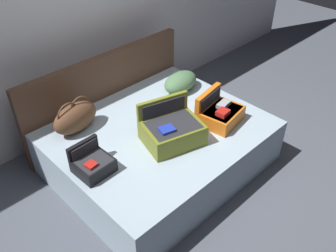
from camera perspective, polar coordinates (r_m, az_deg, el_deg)
The scene contains 9 objects.
ground_plane at distance 3.79m, azimuth 2.92°, elevation -8.99°, with size 12.00×12.00×0.00m, color #4C515B.
back_wall at distance 4.18m, azimuth -13.82°, elevation 16.08°, with size 8.00×0.10×2.60m, color silver.
bed at distance 3.83m, azimuth -1.32°, elevation -3.33°, with size 2.05×1.69×0.49m, color #99ADBC.
headboard at distance 4.25m, azimuth -9.57°, elevation 4.82°, with size 2.09×0.08×0.99m, color #4C3323.
hard_case_large at distance 3.44m, azimuth 0.60°, elevation -0.68°, with size 0.62×0.55×0.39m.
hard_case_medium at distance 3.75m, azimuth 8.04°, elevation 2.03°, with size 0.47×0.43×0.31m.
hard_case_small at distance 3.22m, azimuth -11.69°, elevation -5.78°, with size 0.31×0.30×0.26m.
duffel_bag at distance 3.69m, azimuth -14.28°, elevation 1.32°, with size 0.52×0.30×0.35m.
pillow_near_headboard at distance 4.24m, azimuth 1.97°, elevation 6.90°, with size 0.46×0.29×0.21m, color #4C724C.
Camera 1 is at (-1.97, -1.75, 2.73)m, focal length 39.01 mm.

